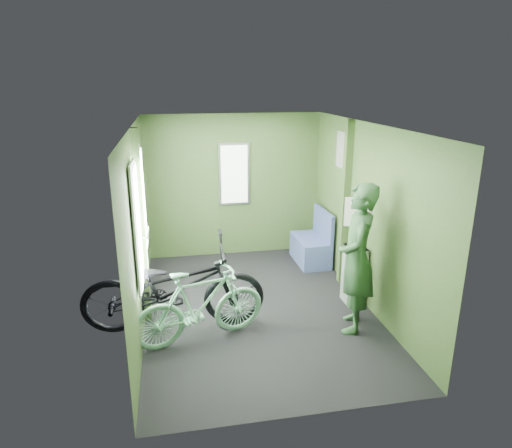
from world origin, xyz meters
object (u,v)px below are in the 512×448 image
Objects in this scene: bicycle_mint at (202,342)px; bench_seat at (312,247)px; bicycle_black at (176,330)px; passenger at (357,259)px; waste_box at (354,275)px.

bench_seat is (1.90, 2.02, 0.25)m from bicycle_mint.
bench_seat reaches higher than bicycle_black.
bicycle_black is at bearing 26.88° from bicycle_mint.
waste_box is (0.25, 0.61, -0.49)m from passenger.
bench_seat is at bearing -50.32° from bicycle_black.
bicycle_black is at bearing -142.78° from bench_seat.
bicycle_black is 0.42m from bicycle_mint.
waste_box is (2.02, 0.60, 0.38)m from bicycle_mint.
bench_seat reaches higher than bicycle_mint.
passenger reaches higher than bicycle_mint.
passenger is at bearing -94.61° from bench_seat.
passenger is (2.05, -0.32, 0.87)m from bicycle_black.
passenger reaches higher than bicycle_black.
passenger is 0.82m from waste_box.
passenger is at bearing -112.35° from waste_box.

